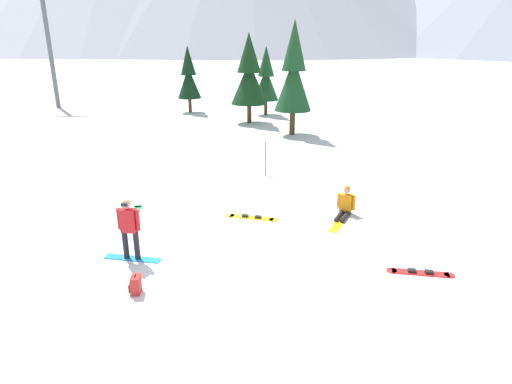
# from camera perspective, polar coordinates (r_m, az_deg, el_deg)

# --- Properties ---
(ground_plane) EXTENTS (800.00, 800.00, 0.00)m
(ground_plane) POSITION_cam_1_polar(r_m,az_deg,el_deg) (11.73, -5.55, -9.43)
(ground_plane) COLOR silver
(snowboarder_foreground) EXTENTS (1.58, 0.33, 1.74)m
(snowboarder_foreground) POSITION_cam_1_polar(r_m,az_deg,el_deg) (12.02, -16.29, -4.57)
(snowboarder_foreground) COLOR #1E8CD8
(snowboarder_foreground) RESTS_ON ground_plane
(snowboarder_midground) EXTENTS (0.90, 1.86, 1.00)m
(snowboarder_midground) POSITION_cam_1_polar(r_m,az_deg,el_deg) (14.90, 11.57, -1.75)
(snowboarder_midground) COLOR black
(snowboarder_midground) RESTS_ON ground_plane
(loose_snowboard_near_left) EXTENTS (1.79, 0.44, 0.09)m
(loose_snowboard_near_left) POSITION_cam_1_polar(r_m,az_deg,el_deg) (14.49, -0.58, -3.34)
(loose_snowboard_near_left) COLOR yellow
(loose_snowboard_near_left) RESTS_ON ground_plane
(loose_snowboard_near_right) EXTENTS (0.55, 1.88, 0.09)m
(loose_snowboard_near_right) POSITION_cam_1_polar(r_m,az_deg,el_deg) (15.30, -15.93, -2.86)
(loose_snowboard_near_right) COLOR #19B259
(loose_snowboard_near_right) RESTS_ON ground_plane
(loose_snowboard_far_spare) EXTENTS (1.68, 0.29, 0.09)m
(loose_snowboard_far_spare) POSITION_cam_1_polar(r_m,az_deg,el_deg) (12.02, 20.76, -9.85)
(loose_snowboard_far_spare) COLOR red
(loose_snowboard_far_spare) RESTS_ON ground_plane
(backpack_red) EXTENTS (0.31, 0.35, 0.47)m
(backpack_red) POSITION_cam_1_polar(r_m,az_deg,el_deg) (10.78, -15.54, -11.65)
(backpack_red) COLOR red
(backpack_red) RESTS_ON ground_plane
(trail_marker_pole) EXTENTS (0.06, 0.06, 1.51)m
(trail_marker_pole) POSITION_cam_1_polar(r_m,az_deg,el_deg) (18.68, 1.25, 4.35)
(trail_marker_pole) COLOR orange
(trail_marker_pole) RESTS_ON ground_plane
(pine_tree_young) EXTENTS (2.50, 2.50, 6.02)m
(pine_tree_young) POSITION_cam_1_polar(r_m,az_deg,el_deg) (30.48, -0.91, 15.15)
(pine_tree_young) COLOR #472D19
(pine_tree_young) RESTS_ON ground_plane
(pine_tree_slender) EXTENTS (2.22, 2.22, 6.69)m
(pine_tree_slender) POSITION_cam_1_polar(r_m,az_deg,el_deg) (26.70, 4.96, 15.21)
(pine_tree_slender) COLOR #472D19
(pine_tree_slender) RESTS_ON ground_plane
(pine_tree_broad) EXTENTS (1.84, 1.84, 5.11)m
(pine_tree_broad) POSITION_cam_1_polar(r_m,az_deg,el_deg) (35.42, -8.83, 14.75)
(pine_tree_broad) COLOR #472D19
(pine_tree_broad) RESTS_ON ground_plane
(pine_tree_tall) EXTENTS (1.92, 1.92, 5.11)m
(pine_tree_tall) POSITION_cam_1_polar(r_m,az_deg,el_deg) (33.85, 1.32, 14.75)
(pine_tree_tall) COLOR #472D19
(pine_tree_tall) RESTS_ON ground_plane
(ski_lift_tower) EXTENTS (2.89, 0.36, 8.96)m
(ski_lift_tower) POSITION_cam_1_polar(r_m,az_deg,el_deg) (41.19, -25.51, 17.06)
(ski_lift_tower) COLOR #595B60
(ski_lift_tower) RESTS_ON ground_plane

